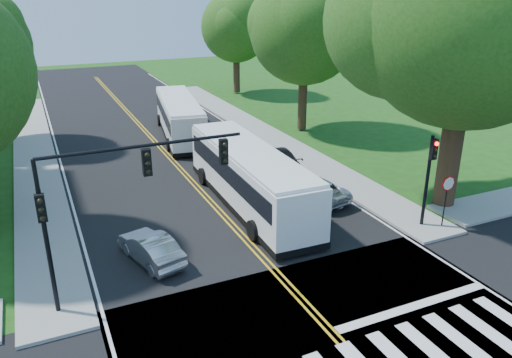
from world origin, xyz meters
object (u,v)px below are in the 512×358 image
bus_lead (249,176)px  dark_sedan (278,158)px  bus_follow (179,117)px  signal_ne (430,169)px  suv (313,189)px  hatchback (151,248)px  signal_nw (114,189)px

bus_lead → dark_sedan: 6.08m
bus_follow → signal_ne: bearing=116.1°
bus_follow → suv: 15.17m
bus_follow → suv: size_ratio=2.62×
hatchback → suv: hatchback is taller
signal_nw → dark_sedan: size_ratio=1.53×
signal_ne → suv: 6.38m
bus_follow → dark_sedan: bus_follow is taller
signal_ne → hatchback: size_ratio=1.18×
signal_ne → signal_nw: bearing=-180.0°
bus_lead → suv: bearing=169.6°
hatchback → suv: bearing=-178.4°
signal_nw → hatchback: signal_nw is taller
bus_follow → dark_sedan: size_ratio=2.47×
signal_nw → hatchback: size_ratio=1.91×
signal_ne → bus_lead: bearing=138.3°
signal_nw → bus_follow: size_ratio=0.62×
signal_ne → bus_follow: bearing=106.9°
dark_sedan → bus_follow: bearing=-61.3°
signal_ne → suv: (-3.07, 5.08, -2.34)m
signal_ne → bus_lead: 8.80m
suv → dark_sedan: size_ratio=0.94×
signal_nw → signal_ne: (14.06, 0.01, -1.41)m
signal_ne → dark_sedan: bearing=103.8°
hatchback → signal_nw: bearing=41.8°
bus_follow → dark_sedan: 10.27m
signal_nw → signal_ne: size_ratio=1.62×
bus_lead → suv: 3.65m
suv → dark_sedan: 5.26m
signal_nw → bus_lead: bearing=37.5°
hatchback → dark_sedan: bearing=-156.1°
bus_lead → dark_sedan: (3.96, 4.52, -0.96)m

